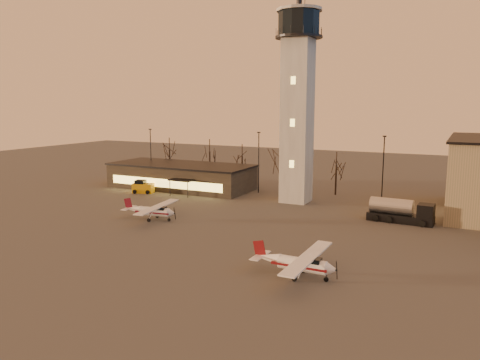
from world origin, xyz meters
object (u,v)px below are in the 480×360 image
(control_tower, at_px, (298,93))
(fuel_truck, at_px, (400,213))
(service_cart, at_px, (143,188))
(cessna_front, at_px, (304,267))
(cessna_rear, at_px, (156,213))
(terminal, at_px, (181,176))

(control_tower, xyz_separation_m, fuel_truck, (15.97, -6.00, -15.16))
(control_tower, distance_m, fuel_truck, 22.83)
(service_cart, bearing_deg, cessna_front, -50.75)
(cessna_rear, bearing_deg, control_tower, 49.47)
(cessna_front, height_order, cessna_rear, cessna_front)
(cessna_front, distance_m, cessna_rear, 25.80)
(terminal, height_order, fuel_truck, terminal)
(cessna_rear, bearing_deg, fuel_truck, 16.83)
(cessna_front, xyz_separation_m, service_cart, (-36.58, 24.90, -0.14))
(terminal, bearing_deg, service_cart, -116.18)
(cessna_front, distance_m, fuel_truck, 24.03)
(terminal, xyz_separation_m, service_cart, (-3.27, -6.64, -1.34))
(control_tower, bearing_deg, cessna_front, -69.05)
(service_cart, bearing_deg, terminal, 47.32)
(control_tower, xyz_separation_m, terminal, (-21.99, 1.98, -14.17))
(terminal, height_order, cessna_rear, terminal)
(control_tower, height_order, service_cart, control_tower)
(cessna_front, relative_size, service_cart, 2.71)
(cessna_front, xyz_separation_m, fuel_truck, (4.66, 23.57, 0.21))
(fuel_truck, bearing_deg, cessna_rear, -151.75)
(cessna_front, height_order, service_cart, cessna_front)
(service_cart, bearing_deg, control_tower, -6.04)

